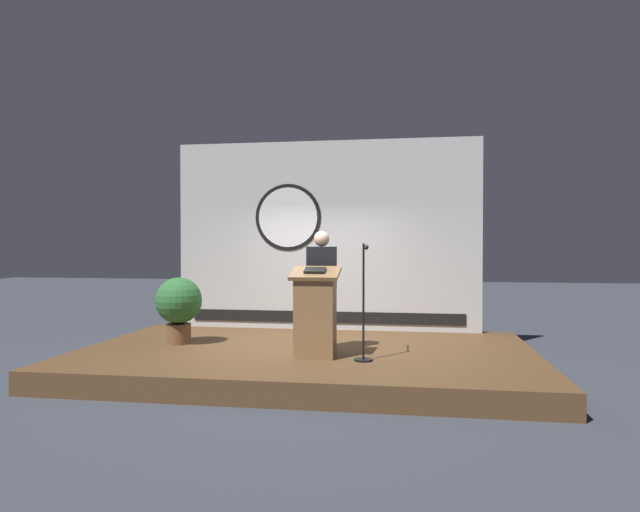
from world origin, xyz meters
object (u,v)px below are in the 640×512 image
(speaker_person, at_px, (322,289))
(microphone_stand, at_px, (364,318))
(potted_plant, at_px, (179,304))
(podium, at_px, (315,313))

(speaker_person, xyz_separation_m, microphone_stand, (0.64, -0.57, -0.32))
(speaker_person, distance_m, potted_plant, 2.23)
(podium, height_order, speaker_person, speaker_person)
(microphone_stand, height_order, potted_plant, microphone_stand)
(speaker_person, xyz_separation_m, potted_plant, (-2.21, 0.19, -0.26))
(speaker_person, relative_size, microphone_stand, 1.12)
(speaker_person, relative_size, potted_plant, 1.68)
(podium, relative_size, potted_plant, 1.20)
(speaker_person, bearing_deg, potted_plant, 174.96)
(podium, distance_m, speaker_person, 0.55)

